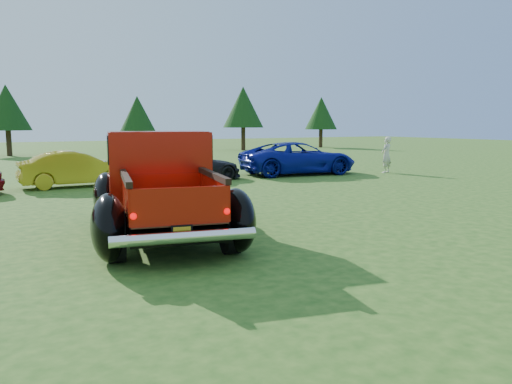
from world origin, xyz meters
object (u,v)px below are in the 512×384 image
at_px(show_car_grey, 190,165).
at_px(tree_mid_left, 7,108).
at_px(tree_mid_right, 137,114).
at_px(spectator, 386,155).
at_px(pickup_truck, 159,184).
at_px(tree_east, 243,107).
at_px(tree_far_east, 321,113).
at_px(show_car_blue, 298,158).
at_px(show_car_yellow, 76,169).

bearing_deg(show_car_grey, tree_mid_left, 15.91).
bearing_deg(tree_mid_right, spectator, -75.86).
distance_m(tree_mid_left, pickup_truck, 29.44).
xyz_separation_m(tree_mid_left, tree_east, (18.00, -1.50, 0.27)).
height_order(tree_east, spectator, tree_east).
bearing_deg(tree_far_east, tree_east, -173.66).
distance_m(tree_mid_right, spectator, 22.10).
distance_m(tree_mid_left, show_car_blue, 23.48).
relative_size(pickup_truck, spectator, 3.60).
height_order(show_car_blue, spectator, spectator).
distance_m(tree_mid_right, show_car_grey, 20.18).
bearing_deg(tree_east, show_car_grey, -123.45).
relative_size(tree_far_east, show_car_yellow, 1.23).
bearing_deg(tree_mid_right, tree_east, -3.18).
height_order(pickup_truck, spectator, pickup_truck).
bearing_deg(tree_far_east, pickup_truck, -131.92).
xyz_separation_m(tree_mid_left, show_car_blue, (10.47, -20.85, -2.66)).
xyz_separation_m(pickup_truck, show_car_blue, (9.34, 8.47, -0.27)).
relative_size(tree_far_east, show_car_grey, 1.16).
height_order(tree_mid_right, show_car_yellow, tree_mid_right).
bearing_deg(pickup_truck, tree_mid_left, 104.46).
height_order(tree_east, show_car_blue, tree_east).
relative_size(show_car_yellow, spectator, 2.35).
height_order(tree_east, tree_far_east, tree_east).
xyz_separation_m(pickup_truck, spectator, (13.25, 6.99, -0.17)).
xyz_separation_m(tree_mid_left, pickup_truck, (1.12, -29.32, -2.38)).
bearing_deg(show_car_grey, show_car_yellow, 89.64).
relative_size(tree_mid_right, spectator, 2.64).
distance_m(tree_far_east, show_car_grey, 29.75).
relative_size(pickup_truck, show_car_blue, 1.15).
xyz_separation_m(show_car_yellow, show_car_grey, (4.36, -0.14, -0.04)).
bearing_deg(show_car_blue, pickup_truck, 139.68).
height_order(tree_mid_right, tree_far_east, tree_far_east).
bearing_deg(show_car_yellow, show_car_grey, -92.34).
xyz_separation_m(tree_east, show_car_grey, (-12.68, -19.20, -3.05)).
bearing_deg(show_car_blue, tree_mid_right, 11.70).
xyz_separation_m(tree_mid_left, tree_mid_right, (9.00, -1.00, -0.41)).
distance_m(pickup_truck, show_car_blue, 12.62).
distance_m(tree_mid_left, show_car_grey, 21.55).
distance_m(tree_mid_right, show_car_blue, 20.03).
height_order(tree_mid_right, pickup_truck, tree_mid_right).
bearing_deg(tree_east, show_car_blue, -111.27).
distance_m(tree_east, pickup_truck, 32.65).
relative_size(tree_mid_right, pickup_truck, 0.73).
height_order(tree_mid_right, spectator, tree_mid_right).
xyz_separation_m(pickup_truck, show_car_yellow, (-0.16, 8.77, -0.35)).
distance_m(show_car_yellow, show_car_grey, 4.36).
bearing_deg(show_car_yellow, tree_far_east, -52.87).
xyz_separation_m(show_car_yellow, show_car_blue, (9.51, -0.29, 0.08)).
bearing_deg(tree_east, spectator, -99.88).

